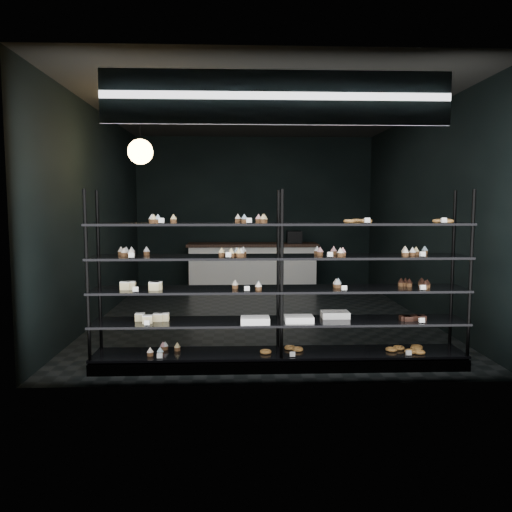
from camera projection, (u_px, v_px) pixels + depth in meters
name	position (u px, v px, depth m)	size (l,w,h in m)	color
room	(261.00, 215.00, 7.70)	(5.01, 6.01, 3.20)	black
display_shelf	(278.00, 310.00, 5.36)	(4.00, 0.50, 1.91)	black
signage	(277.00, 98.00, 4.67)	(3.30, 0.05, 0.50)	#0E2346
pendant_lamp	(140.00, 152.00, 6.54)	(0.33, 0.33, 0.89)	black
service_counter	(253.00, 266.00, 10.29)	(2.67, 0.65, 1.23)	silver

